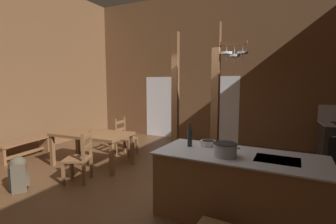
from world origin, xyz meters
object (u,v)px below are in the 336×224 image
Objects in this scene: backpack at (19,172)px; bottle_tall_on_counter at (190,137)px; ladderback_chair_by_post at (125,137)px; bench_along_left_wall at (24,146)px; ladderback_chair_near_window at (80,158)px; stockpot_on_counter at (225,150)px; kitchen_island at (237,187)px; mixing_bowl_on_counter at (208,143)px; dining_table at (92,137)px.

backpack is 1.70× the size of bottle_tall_on_counter.
ladderback_chair_by_post reaches higher than bench_along_left_wall.
ladderback_chair_near_window reaches higher than bench_along_left_wall.
stockpot_on_counter reaches higher than ladderback_chair_by_post.
ladderback_chair_near_window is (-2.87, 0.04, 0.00)m from kitchen_island.
kitchen_island is 0.94m from bottle_tall_on_counter.
backpack is at bearing -162.58° from mixing_bowl_on_counter.
mixing_bowl_on_counter is (2.64, -1.55, 0.49)m from ladderback_chair_by_post.
stockpot_on_counter is (3.39, 0.55, 0.67)m from backpack.
backpack is 3.50m from stockpot_on_counter.
mixing_bowl_on_counter reaches higher than ladderback_chair_by_post.
ladderback_chair_near_window is 2.53× the size of stockpot_on_counter.
backpack is 2.63× the size of mixing_bowl_on_counter.
stockpot_on_counter reaches higher than ladderback_chair_near_window.
backpack is 1.59× the size of stockpot_on_counter.
ladderback_chair_by_post is 2.99m from bottle_tall_on_counter.
kitchen_island is 3.42m from dining_table.
stockpot_on_counter is at bearing -17.48° from dining_table.
ladderback_chair_by_post is 4.19× the size of mixing_bowl_on_counter.
bench_along_left_wall is 3.51× the size of stockpot_on_counter.
stockpot_on_counter is at bearing -33.23° from ladderback_chair_by_post.
dining_table reaches higher than bench_along_left_wall.
kitchen_island is at bearing -5.47° from bench_along_left_wall.
stockpot_on_counter is 1.07× the size of bottle_tall_on_counter.
dining_table is at bearing 162.52° from stockpot_on_counter.
stockpot_on_counter is (2.99, -1.96, 0.53)m from ladderback_chair_by_post.
backpack is (-0.66, -0.75, -0.14)m from ladderback_chair_near_window.
kitchen_island reaches higher than backpack.
backpack is at bearing -99.20° from ladderback_chair_by_post.
kitchen_island is 9.68× the size of mixing_bowl_on_counter.
bench_along_left_wall is at bearing -169.54° from dining_table.
bottle_tall_on_counter reaches higher than backpack.
ladderback_chair_by_post is at bearing 150.07° from kitchen_island.
ladderback_chair_near_window is 1.01m from backpack.
bottle_tall_on_counter is at bearing 2.10° from ladderback_chair_near_window.
dining_table is 1.94m from bench_along_left_wall.
mixing_bowl_on_counter is at bearing 5.02° from ladderback_chair_near_window.
ladderback_chair_near_window is 0.72× the size of bench_along_left_wall.
stockpot_on_counter is (5.05, -0.65, 0.68)m from bench_along_left_wall.
kitchen_island is 2.31× the size of ladderback_chair_near_window.
ladderback_chair_by_post is (-3.13, 1.80, 0.00)m from kitchen_island.
bottle_tall_on_counter reaches higher than ladderback_chair_near_window.
ladderback_chair_by_post is (0.18, 0.96, -0.20)m from dining_table.
bench_along_left_wall is 5.81× the size of mixing_bowl_on_counter.
ladderback_chair_near_window is 2.36m from bench_along_left_wall.
dining_table is at bearing -100.78° from ladderback_chair_by_post.
mixing_bowl_on_counter reaches higher than bench_along_left_wall.
backpack is (-0.41, -2.51, -0.14)m from ladderback_chair_by_post.
dining_table is 1.00m from ladderback_chair_by_post.
stockpot_on_counter is 0.53m from mixing_bowl_on_counter.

